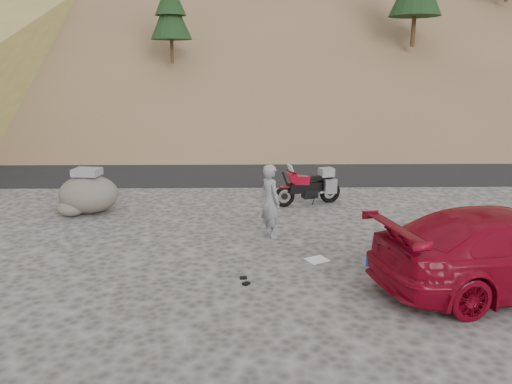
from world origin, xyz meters
The scene contains 13 objects.
ground centered at (0.00, 0.00, 0.00)m, with size 140.00×140.00×0.00m, color #3C3A38.
road centered at (0.00, 9.00, 0.00)m, with size 120.00×7.00×0.05m, color black.
motorcycle centered at (1.54, 3.35, 0.55)m, with size 2.09×1.04×1.29m.
man centered at (0.19, 0.42, 0.00)m, with size 0.65×0.43×1.79m, color gray.
red_car centered at (4.45, -2.58, 0.00)m, with size 2.10×5.17×1.50m, color maroon.
boulder centered at (-4.85, 2.58, 0.55)m, with size 2.04×1.89×1.25m.
small_rock centered at (-5.25, 2.25, 0.23)m, with size 0.95×0.90×0.45m.
gear_white_cloth centered at (1.12, -1.14, 0.01)m, with size 0.44×0.39×0.01m, color white.
gear_blue_mat centered at (3.25, -1.15, 0.08)m, with size 0.16×0.16×0.40m, color #183E95.
gear_bottle centered at (2.12, -1.49, 0.11)m, with size 0.08×0.08×0.22m, color #183E95.
gear_funnel centered at (2.96, -1.55, 0.08)m, with size 0.13×0.13×0.16m, color #AB0B12.
gear_glove_a centered at (-0.45, -2.09, 0.02)m, with size 0.14×0.10×0.04m, color black.
gear_glove_b centered at (-0.39, -2.36, 0.02)m, with size 0.13×0.10×0.04m, color black.
Camera 1 is at (-0.36, -11.12, 4.00)m, focal length 35.00 mm.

